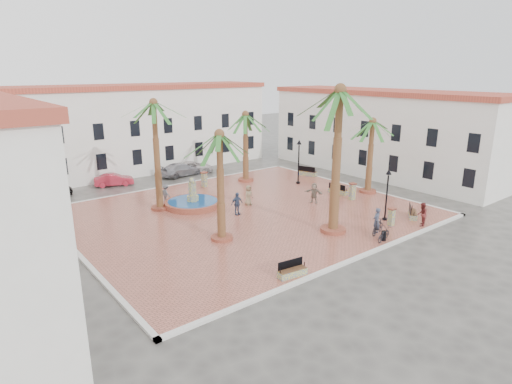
# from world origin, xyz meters

# --- Properties ---
(ground) EXTENTS (120.00, 120.00, 0.00)m
(ground) POSITION_xyz_m (0.00, 0.00, 0.00)
(ground) COLOR #56544F
(ground) RESTS_ON ground
(plaza) EXTENTS (26.00, 22.00, 0.15)m
(plaza) POSITION_xyz_m (0.00, 0.00, 0.07)
(plaza) COLOR #B4614D
(plaza) RESTS_ON ground
(kerb_n) EXTENTS (26.30, 0.30, 0.16)m
(kerb_n) POSITION_xyz_m (0.00, 11.00, 0.08)
(kerb_n) COLOR silver
(kerb_n) RESTS_ON ground
(kerb_s) EXTENTS (26.30, 0.30, 0.16)m
(kerb_s) POSITION_xyz_m (0.00, -11.00, 0.08)
(kerb_s) COLOR silver
(kerb_s) RESTS_ON ground
(kerb_e) EXTENTS (0.30, 22.30, 0.16)m
(kerb_e) POSITION_xyz_m (13.00, 0.00, 0.08)
(kerb_e) COLOR silver
(kerb_e) RESTS_ON ground
(kerb_w) EXTENTS (0.30, 22.30, 0.16)m
(kerb_w) POSITION_xyz_m (-13.00, 0.00, 0.08)
(kerb_w) COLOR silver
(kerb_w) RESTS_ON ground
(building_north) EXTENTS (30.40, 7.40, 9.50)m
(building_north) POSITION_xyz_m (-0.00, 19.99, 4.77)
(building_north) COLOR white
(building_north) RESTS_ON ground
(building_east) EXTENTS (7.40, 26.40, 9.00)m
(building_east) POSITION_xyz_m (19.99, 2.00, 4.52)
(building_east) COLOR white
(building_east) RESTS_ON ground
(fountain) EXTENTS (4.66, 4.66, 2.41)m
(fountain) POSITION_xyz_m (-2.59, 3.92, 0.48)
(fountain) COLOR #A44D38
(fountain) RESTS_ON plaza
(palm_nw) EXTENTS (4.75, 4.75, 8.84)m
(palm_nw) POSITION_xyz_m (-5.06, 4.90, 7.80)
(palm_nw) COLOR #A44D38
(palm_nw) RESTS_ON plaza
(palm_sw) EXTENTS (4.78, 4.78, 7.37)m
(palm_sw) POSITION_xyz_m (-4.73, -3.57, 6.39)
(palm_sw) COLOR #A44D38
(palm_sw) RESTS_ON plaza
(palm_s) EXTENTS (5.80, 5.80, 10.09)m
(palm_s) POSITION_xyz_m (2.18, -7.21, 8.82)
(palm_s) COLOR #A44D38
(palm_s) RESTS_ON plaza
(palm_e) EXTENTS (4.91, 4.91, 6.85)m
(palm_e) POSITION_xyz_m (12.20, -2.47, 5.88)
(palm_e) COLOR #A44D38
(palm_e) RESTS_ON plaza
(palm_ne) EXTENTS (5.05, 5.05, 7.06)m
(palm_ne) POSITION_xyz_m (5.90, 7.88, 6.05)
(palm_ne) COLOR #A44D38
(palm_ne) RESTS_ON plaza
(bench_s) EXTENTS (1.76, 0.74, 0.90)m
(bench_s) POSITION_xyz_m (-4.67, -10.38, 0.40)
(bench_s) COLOR gray
(bench_s) RESTS_ON plaza
(bench_se) EXTENTS (1.76, 1.50, 0.94)m
(bench_se) POSITION_xyz_m (9.20, -8.97, 0.42)
(bench_se) COLOR gray
(bench_se) RESTS_ON plaza
(bench_e) EXTENTS (0.79, 1.86, 0.95)m
(bench_e) POSITION_xyz_m (9.64, -1.12, 0.42)
(bench_e) COLOR gray
(bench_e) RESTS_ON plaza
(bench_ne) EXTENTS (1.24, 2.05, 1.03)m
(bench_ne) POSITION_xyz_m (12.38, 5.52, 0.44)
(bench_ne) COLOR gray
(bench_ne) RESTS_ON plaza
(lamppost_s) EXTENTS (0.43, 0.43, 3.93)m
(lamppost_s) POSITION_xyz_m (7.02, -8.03, 2.81)
(lamppost_s) COLOR black
(lamppost_s) RESTS_ON plaza
(lamppost_e) EXTENTS (0.47, 0.47, 4.37)m
(lamppost_e) POSITION_xyz_m (9.31, 3.77, 3.11)
(lamppost_e) COLOR black
(lamppost_e) RESTS_ON plaza
(bollard_se) EXTENTS (0.49, 0.49, 1.32)m
(bollard_se) POSITION_xyz_m (6.37, -9.02, 0.83)
(bollard_se) COLOR gray
(bollard_se) RESTS_ON plaza
(bollard_n) EXTENTS (0.63, 0.63, 1.46)m
(bollard_n) POSITION_xyz_m (1.35, 8.47, 0.91)
(bollard_n) COLOR gray
(bollard_n) RESTS_ON plaza
(bollard_e) EXTENTS (0.63, 0.63, 1.48)m
(bollard_e) POSITION_xyz_m (9.22, -3.08, 0.92)
(bollard_e) COLOR gray
(bollard_e) RESTS_ON plaza
(litter_bin) EXTENTS (0.34, 0.34, 0.66)m
(litter_bin) POSITION_xyz_m (3.56, -10.40, 0.48)
(litter_bin) COLOR black
(litter_bin) RESTS_ON plaza
(cyclist_a) EXTENTS (0.72, 0.51, 1.85)m
(cyclist_a) POSITION_xyz_m (4.21, -9.30, 1.07)
(cyclist_a) COLOR #383F54
(cyclist_a) RESTS_ON plaza
(bicycle_a) EXTENTS (1.75, 0.94, 0.87)m
(bicycle_a) POSITION_xyz_m (3.55, -10.40, 0.59)
(bicycle_a) COLOR black
(bicycle_a) RESTS_ON plaza
(cyclist_b) EXTENTS (1.03, 0.94, 1.73)m
(cyclist_b) POSITION_xyz_m (8.05, -10.40, 1.02)
(cyclist_b) COLOR maroon
(cyclist_b) RESTS_ON plaza
(bicycle_b) EXTENTS (1.86, 0.93, 1.07)m
(bicycle_b) POSITION_xyz_m (4.19, -9.46, 0.69)
(bicycle_b) COLOR black
(bicycle_b) RESTS_ON plaza
(pedestrian_fountain_a) EXTENTS (0.91, 0.70, 1.68)m
(pedestrian_fountain_a) POSITION_xyz_m (1.23, 1.31, 0.99)
(pedestrian_fountain_a) COLOR #9B8865
(pedestrian_fountain_a) RESTS_ON plaza
(pedestrian_fountain_b) EXTENTS (1.06, 0.45, 1.80)m
(pedestrian_fountain_b) POSITION_xyz_m (-0.99, -0.14, 1.05)
(pedestrian_fountain_b) COLOR #344463
(pedestrian_fountain_b) RESTS_ON plaza
(pedestrian_north) EXTENTS (0.72, 1.08, 1.56)m
(pedestrian_north) POSITION_xyz_m (-3.83, 6.27, 0.93)
(pedestrian_north) COLOR #57585D
(pedestrian_north) RESTS_ON plaza
(pedestrian_east) EXTENTS (1.07, 1.68, 1.73)m
(pedestrian_east) POSITION_xyz_m (5.92, -1.68, 1.02)
(pedestrian_east) COLOR #7D6E5F
(pedestrian_east) RESTS_ON plaza
(car_black) EXTENTS (4.18, 1.97, 1.38)m
(car_black) POSITION_xyz_m (-11.27, 14.42, 0.69)
(car_black) COLOR black
(car_black) RESTS_ON ground
(car_red) EXTENTS (3.92, 2.39, 1.22)m
(car_red) POSITION_xyz_m (-5.15, 14.80, 0.61)
(car_red) COLOR #BA2438
(car_red) RESTS_ON ground
(car_silver) EXTENTS (5.00, 2.43, 1.40)m
(car_silver) POSITION_xyz_m (2.08, 14.35, 0.70)
(car_silver) COLOR #9F9EA6
(car_silver) RESTS_ON ground
(car_white) EXTENTS (5.04, 3.67, 1.27)m
(car_white) POSITION_xyz_m (3.71, 14.79, 0.64)
(car_white) COLOR silver
(car_white) RESTS_ON ground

